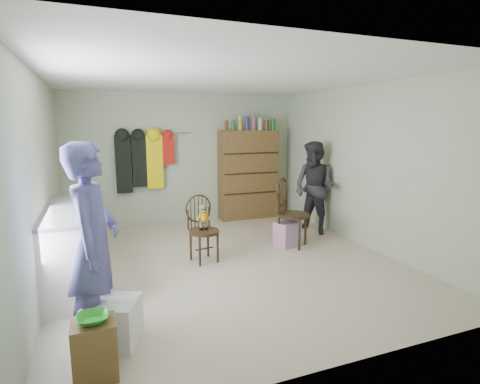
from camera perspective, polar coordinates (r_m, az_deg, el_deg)
name	(u,v)px	position (r m, az deg, el deg)	size (l,w,h in m)	color
ground_plane	(229,262)	(5.35, -1.74, -10.59)	(5.00, 5.00, 0.00)	beige
room_walls	(216,147)	(5.52, -3.70, 6.83)	(5.00, 5.00, 5.00)	#B5C0A1
counter	(75,246)	(4.94, -23.81, -7.48)	(0.64, 1.86, 0.94)	silver
stool	(95,350)	(3.24, -21.23, -21.49)	(0.32, 0.27, 0.45)	brown
bowl	(93,318)	(3.12, -21.54, -17.47)	(0.23, 0.23, 0.06)	#229522
plastic_tub	(113,322)	(3.62, -18.77, -18.29)	(0.42, 0.40, 0.40)	white
chair_front	(202,224)	(5.28, -5.77, -4.86)	(0.49, 0.49, 0.94)	#312111
chair_far	(289,210)	(5.94, 7.50, -2.69)	(0.68, 0.68, 1.09)	#312111
striped_bag	(287,234)	(6.02, 7.19, -6.38)	(0.36, 0.28, 0.38)	pink
person_left	(94,245)	(3.48, -21.41, -7.48)	(0.64, 0.42, 1.76)	#535296
person_right	(314,188)	(6.70, 11.26, 0.64)	(0.79, 0.62, 1.62)	#2D2B33
dresser	(248,174)	(7.67, 1.27, 2.78)	(1.20, 0.39, 2.08)	brown
coat_rack	(143,161)	(7.18, -14.54, 4.65)	(1.42, 0.12, 1.09)	#99999E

